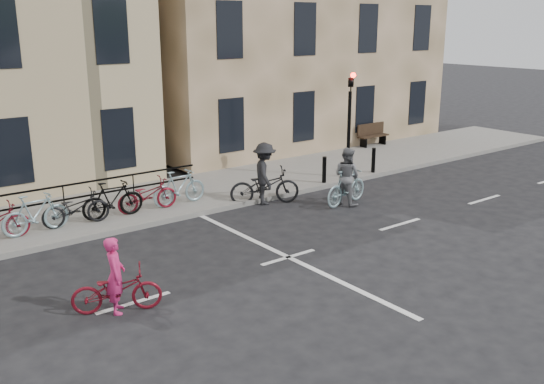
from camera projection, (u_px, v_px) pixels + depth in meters
ground at (288, 257)px, 14.50m from camera, size 120.00×120.00×0.00m
sidewalk at (39, 223)px, 16.72m from camera, size 46.00×4.00×0.15m
building_east at (264, 5)px, 28.02m from camera, size 14.00×10.00×12.00m
traffic_light at (350, 112)px, 20.78m from camera, size 0.18×0.30×3.90m
bollard_east at (324, 170)px, 20.51m from camera, size 0.14×0.14×0.90m
bollard_west at (373, 160)px, 21.92m from camera, size 0.14×0.14×0.90m
bench at (372, 134)px, 26.66m from camera, size 1.60×0.41×0.97m
parked_bikes at (54, 211)px, 15.91m from camera, size 9.35×1.23×1.05m
cyclist_pink at (116, 286)px, 11.67m from camera, size 1.81×1.27×1.53m
cyclist_grey at (347, 182)px, 18.52m from camera, size 1.90×0.96×1.78m
cyclist_dark at (265, 180)px, 18.57m from camera, size 2.26×1.61×1.91m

